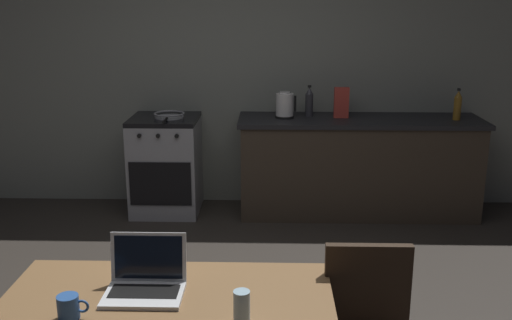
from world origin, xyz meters
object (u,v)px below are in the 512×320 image
at_px(laptop, 145,282).
at_px(coffee_mug, 69,307).
at_px(frying_pan, 169,115).
at_px(bottle, 458,105).
at_px(cereal_box, 341,103).
at_px(drinking_glass, 242,308).
at_px(stove_oven, 166,165).
at_px(dining_table, 166,319).
at_px(bottle_b, 309,102).
at_px(electric_kettle, 285,105).

distance_m(laptop, coffee_mug, 0.33).
bearing_deg(frying_pan, bottle, -0.51).
xyz_separation_m(frying_pan, cereal_box, (1.53, 0.05, 0.11)).
bearing_deg(coffee_mug, drinking_glass, -2.28).
xyz_separation_m(stove_oven, frying_pan, (0.05, -0.03, 0.47)).
bearing_deg(dining_table, coffee_mug, -160.09).
distance_m(bottle, bottle_b, 1.29).
bearing_deg(laptop, drinking_glass, -44.04).
bearing_deg(bottle_b, cereal_box, -12.05).
height_order(electric_kettle, frying_pan, electric_kettle).
distance_m(dining_table, bottle_b, 3.24).
bearing_deg(bottle, frying_pan, 179.49).
relative_size(drinking_glass, cereal_box, 0.50).
bearing_deg(bottle, laptop, -126.33).
bearing_deg(coffee_mug, laptop, 40.64).
bearing_deg(laptop, frying_pan, 83.74).
distance_m(laptop, drinking_glass, 0.47).
height_order(electric_kettle, bottle, bottle).
relative_size(stove_oven, dining_table, 0.65).
relative_size(frying_pan, cereal_box, 1.65).
bearing_deg(cereal_box, electric_kettle, -177.72).
relative_size(stove_oven, electric_kettle, 3.79).
distance_m(dining_table, laptop, 0.18).
bearing_deg(stove_oven, bottle, -1.05).
bearing_deg(drinking_glass, laptop, 149.89).
height_order(frying_pan, cereal_box, cereal_box).
relative_size(electric_kettle, bottle, 0.85).
bearing_deg(bottle, stove_oven, 178.95).
bearing_deg(bottle, electric_kettle, 178.10).
distance_m(stove_oven, drinking_glass, 3.32).
distance_m(dining_table, coffee_mug, 0.38).
bearing_deg(electric_kettle, laptop, -102.10).
bearing_deg(drinking_glass, frying_pan, 104.25).
bearing_deg(stove_oven, dining_table, -79.90).
xyz_separation_m(stove_oven, bottle_b, (1.30, 0.08, 0.58)).
bearing_deg(bottle_b, dining_table, -103.65).
height_order(bottle, frying_pan, bottle).
bearing_deg(drinking_glass, bottle, 61.22).
xyz_separation_m(electric_kettle, cereal_box, (0.50, 0.02, 0.02)).
relative_size(drinking_glass, bottle_b, 0.49).
xyz_separation_m(bottle, cereal_box, (-1.00, 0.07, 0.01)).
xyz_separation_m(dining_table, bottle_b, (0.76, 3.12, 0.36)).
distance_m(coffee_mug, cereal_box, 3.48).
height_order(dining_table, cereal_box, cereal_box).
bearing_deg(laptop, stove_oven, 84.66).
xyz_separation_m(dining_table, bottle, (2.04, 2.99, 0.36)).
xyz_separation_m(stove_oven, dining_table, (0.54, -3.04, 0.22)).
height_order(bottle, bottle_b, bottle_b).
bearing_deg(bottle_b, laptop, -105.72).
xyz_separation_m(dining_table, cereal_box, (1.04, 3.06, 0.36)).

